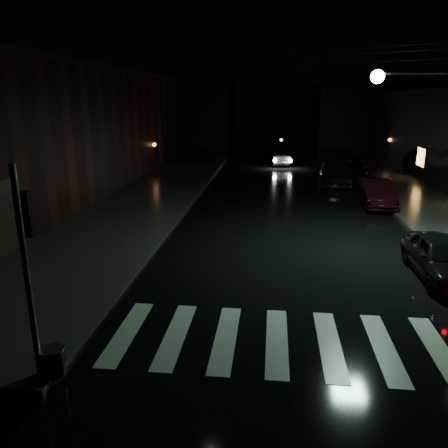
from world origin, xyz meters
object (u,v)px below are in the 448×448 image
(parked_car_b, at_px, (377,193))
(parked_car_d, at_px, (349,166))
(oncoming_car, at_px, (279,157))
(parked_car_c, at_px, (334,172))
(parked_car_a, at_px, (441,257))

(parked_car_b, relative_size, parked_car_d, 0.84)
(parked_car_d, relative_size, oncoming_car, 1.25)
(parked_car_b, height_order, parked_car_c, parked_car_c)
(parked_car_a, xyz_separation_m, parked_car_c, (-1.27, 15.64, 0.05))
(parked_car_a, relative_size, parked_car_c, 0.79)
(parked_car_b, bearing_deg, parked_car_c, 105.40)
(parked_car_c, distance_m, parked_car_d, 3.38)
(parked_car_a, relative_size, oncoming_car, 0.97)
(parked_car_a, bearing_deg, parked_car_d, 89.03)
(parked_car_b, distance_m, parked_car_d, 9.20)
(parked_car_a, relative_size, parked_car_d, 0.78)
(parked_car_d, bearing_deg, parked_car_b, -88.18)
(parked_car_a, xyz_separation_m, parked_car_b, (0.11, 9.51, 0.03))
(oncoming_car, bearing_deg, parked_car_d, 128.45)
(parked_car_b, relative_size, parked_car_c, 0.85)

